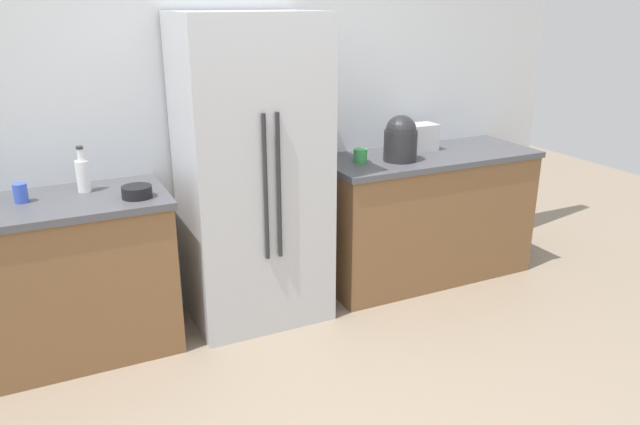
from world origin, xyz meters
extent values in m
cube|color=silver|center=(0.00, 1.79, 1.31)|extent=(5.18, 0.10, 2.63)
cube|color=brown|center=(-1.11, 1.43, 0.44)|extent=(1.19, 0.61, 0.88)
cube|color=#4C4C51|center=(-1.11, 1.43, 0.90)|extent=(1.22, 0.64, 0.04)
cube|color=brown|center=(1.34, 1.43, 0.44)|extent=(1.53, 0.61, 0.88)
cube|color=#4C4C51|center=(1.34, 1.43, 0.90)|extent=(1.56, 0.64, 0.04)
cube|color=#B7BABF|center=(0.03, 1.41, 0.94)|extent=(0.83, 0.63, 1.88)
cylinder|color=#262628|center=(-0.01, 1.08, 0.94)|extent=(0.02, 0.02, 0.84)
cylinder|color=#262628|center=(0.07, 1.08, 0.94)|extent=(0.02, 0.02, 0.84)
cube|color=silver|center=(1.36, 1.55, 1.01)|extent=(0.21, 0.16, 0.19)
cylinder|color=#262628|center=(1.05, 1.36, 1.02)|extent=(0.22, 0.22, 0.20)
sphere|color=#262628|center=(1.05, 1.36, 1.12)|extent=(0.20, 0.20, 0.20)
cylinder|color=white|center=(-0.92, 1.54, 1.01)|extent=(0.07, 0.07, 0.18)
cylinder|color=white|center=(-0.92, 1.54, 1.13)|extent=(0.03, 0.03, 0.07)
cylinder|color=#333338|center=(-0.92, 1.54, 1.17)|extent=(0.04, 0.04, 0.02)
cylinder|color=green|center=(0.79, 1.43, 0.96)|extent=(0.09, 0.09, 0.09)
cylinder|color=blue|center=(-1.24, 1.48, 0.97)|extent=(0.07, 0.07, 0.10)
cylinder|color=black|center=(-0.67, 1.30, 0.95)|extent=(0.16, 0.16, 0.06)
camera|label=1|loc=(-1.15, -1.98, 1.93)|focal=34.19mm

